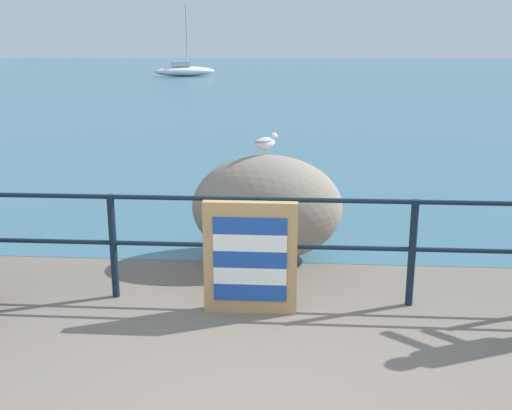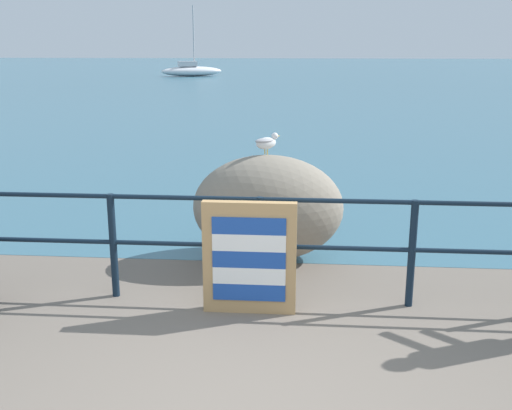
{
  "view_description": "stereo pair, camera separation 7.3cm",
  "coord_description": "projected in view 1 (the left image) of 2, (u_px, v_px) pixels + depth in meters",
  "views": [
    {
      "loc": [
        0.34,
        -3.49,
        2.39
      ],
      "look_at": [
        -0.07,
        2.31,
        0.84
      ],
      "focal_mm": 42.89,
      "sensor_mm": 36.0,
      "label": 1
    },
    {
      "loc": [
        0.41,
        -3.49,
        2.39
      ],
      "look_at": [
        -0.07,
        2.31,
        0.84
      ],
      "focal_mm": 42.89,
      "sensor_mm": 36.0,
      "label": 2
    }
  ],
  "objects": [
    {
      "name": "folded_deckchair_stack",
      "position": [
        250.0,
        258.0,
        5.47
      ],
      "size": [
        0.84,
        0.1,
        1.04
      ],
      "color": "tan",
      "rests_on": "ground_plane"
    },
    {
      "name": "breakwater_boulder_main",
      "position": [
        267.0,
        208.0,
        6.86
      ],
      "size": [
        1.69,
        1.14,
        1.19
      ],
      "color": "gray",
      "rests_on": "ground"
    },
    {
      "name": "sailboat",
      "position": [
        185.0,
        70.0,
        44.08
      ],
      "size": [
        4.57,
        2.84,
        4.9
      ],
      "rotation": [
        0.0,
        0.0,
        0.38
      ],
      "color": "white",
      "rests_on": "sea_surface"
    },
    {
      "name": "ground_plane",
      "position": [
        290.0,
        108.0,
        23.29
      ],
      "size": [
        120.0,
        120.0,
        0.1
      ],
      "primitive_type": "cube",
      "color": "#6B6056"
    },
    {
      "name": "promenade_railing",
      "position": [
        260.0,
        237.0,
        5.68
      ],
      "size": [
        8.48,
        0.07,
        1.02
      ],
      "color": "black",
      "rests_on": "ground_plane"
    },
    {
      "name": "sea_surface",
      "position": [
        295.0,
        72.0,
        50.23
      ],
      "size": [
        120.0,
        90.0,
        0.01
      ],
      "primitive_type": "cube",
      "color": "#38667A",
      "rests_on": "ground_plane"
    },
    {
      "name": "seagull",
      "position": [
        265.0,
        142.0,
        6.73
      ],
      "size": [
        0.3,
        0.27,
        0.23
      ],
      "rotation": [
        0.0,
        0.0,
        0.7
      ],
      "color": "gold",
      "rests_on": "breakwater_boulder_main"
    }
  ]
}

